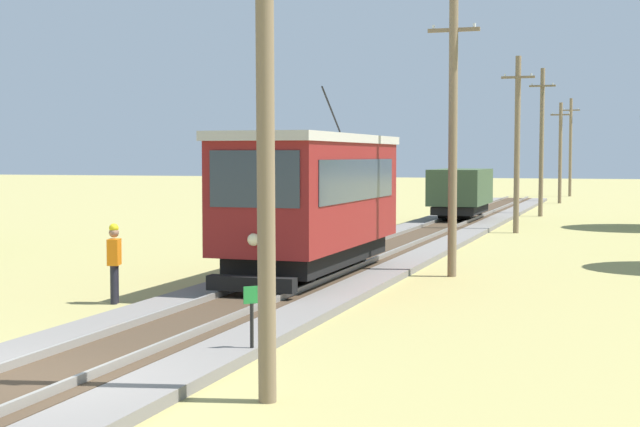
# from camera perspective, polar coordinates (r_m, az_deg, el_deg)

# --- Properties ---
(ground_plane) EXTENTS (260.00, 260.00, 0.00)m
(ground_plane) POSITION_cam_1_polar(r_m,az_deg,el_deg) (13.81, -17.00, -10.37)
(ground_plane) COLOR #9E9356
(track_ballast) EXTENTS (4.20, 120.00, 0.18)m
(track_ballast) POSITION_cam_1_polar(r_m,az_deg,el_deg) (13.79, -17.01, -10.01)
(track_ballast) COLOR slate
(track_ballast) RESTS_ON ground
(sleeper_bed) EXTENTS (2.04, 120.00, 0.01)m
(sleeper_bed) POSITION_cam_1_polar(r_m,az_deg,el_deg) (13.77, -17.02, -9.63)
(sleeper_bed) COLOR #423323
(sleeper_bed) RESTS_ON track_ballast
(rail_right) EXTENTS (0.07, 120.00, 0.14)m
(rail_right) POSITION_cam_1_polar(r_m,az_deg,el_deg) (13.37, -14.46, -9.70)
(rail_right) COLOR gray
(rail_right) RESTS_ON track_ballast
(red_tram) EXTENTS (2.60, 8.54, 4.79)m
(red_tram) POSITION_cam_1_polar(r_m,az_deg,el_deg) (24.47, -0.45, 0.95)
(red_tram) COLOR maroon
(red_tram) RESTS_ON rail_right
(freight_car) EXTENTS (2.40, 5.20, 2.31)m
(freight_car) POSITION_cam_1_polar(r_m,az_deg,el_deg) (46.56, 8.43, 1.33)
(freight_car) COLOR #384C33
(freight_car) RESTS_ON rail_right
(utility_pole_foreground) EXTENTS (1.40, 0.33, 7.91)m
(utility_pole_foreground) POSITION_cam_1_polar(r_m,az_deg,el_deg) (12.48, -3.30, 7.06)
(utility_pole_foreground) COLOR #7A664C
(utility_pole_foreground) RESTS_ON ground
(utility_pole_near_tram) EXTENTS (1.40, 0.28, 7.54)m
(utility_pole_near_tram) POSITION_cam_1_polar(r_m,az_deg,el_deg) (25.88, 7.97, 4.76)
(utility_pole_near_tram) COLOR #7A664C
(utility_pole_near_tram) RESTS_ON ground
(utility_pole_mid) EXTENTS (1.40, 0.42, 7.48)m
(utility_pole_mid) POSITION_cam_1_polar(r_m,az_deg,el_deg) (41.15, 11.73, 4.19)
(utility_pole_mid) COLOR #7A664C
(utility_pole_mid) RESTS_ON ground
(utility_pole_far) EXTENTS (1.40, 0.52, 8.00)m
(utility_pole_far) POSITION_cam_1_polar(r_m,az_deg,el_deg) (52.87, 13.13, 4.28)
(utility_pole_far) COLOR #7A664C
(utility_pole_far) RESTS_ON ground
(utility_pole_distant) EXTENTS (1.40, 0.27, 6.92)m
(utility_pole_distant) POSITION_cam_1_polar(r_m,az_deg,el_deg) (67.58, 14.20, 3.61)
(utility_pole_distant) COLOR #7A664C
(utility_pole_distant) RESTS_ON ground
(utility_pole_horizon) EXTENTS (1.40, 0.44, 7.89)m
(utility_pole_horizon) POSITION_cam_1_polar(r_m,az_deg,el_deg) (79.36, 14.77, 3.91)
(utility_pole_horizon) COLOR #7A664C
(utility_pole_horizon) RESTS_ON ground
(trackside_signal_marker) EXTENTS (0.21, 0.21, 1.18)m
(trackside_signal_marker) POSITION_cam_1_polar(r_m,az_deg,el_deg) (15.42, -4.11, -6.26)
(trackside_signal_marker) COLOR black
(trackside_signal_marker) RESTS_ON ground
(track_worker) EXTENTS (0.34, 0.43, 1.78)m
(track_worker) POSITION_cam_1_polar(r_m,az_deg,el_deg) (21.51, -12.22, -2.71)
(track_worker) COLOR black
(track_worker) RESTS_ON ground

